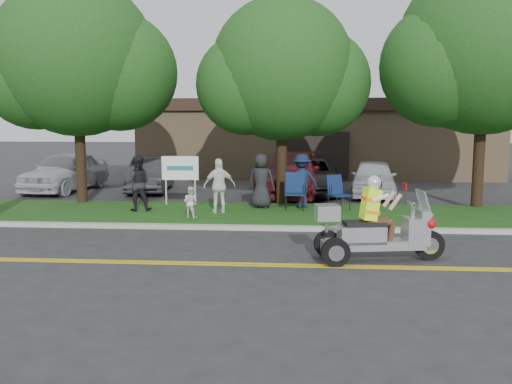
# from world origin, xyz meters

# --- Properties ---
(ground) EXTENTS (120.00, 120.00, 0.00)m
(ground) POSITION_xyz_m (0.00, 0.00, 0.00)
(ground) COLOR #28282B
(ground) RESTS_ON ground
(centerline_near) EXTENTS (60.00, 0.10, 0.01)m
(centerline_near) POSITION_xyz_m (0.00, -0.58, 0.01)
(centerline_near) COLOR gold
(centerline_near) RESTS_ON ground
(centerline_far) EXTENTS (60.00, 0.10, 0.01)m
(centerline_far) POSITION_xyz_m (0.00, -0.42, 0.01)
(centerline_far) COLOR gold
(centerline_far) RESTS_ON ground
(curb) EXTENTS (60.00, 0.25, 0.12)m
(curb) POSITION_xyz_m (0.00, 3.05, 0.06)
(curb) COLOR #A8A89E
(curb) RESTS_ON ground
(grass_verge) EXTENTS (60.00, 4.00, 0.10)m
(grass_verge) POSITION_xyz_m (0.00, 5.20, 0.06)
(grass_verge) COLOR #134312
(grass_verge) RESTS_ON ground
(commercial_building) EXTENTS (18.00, 8.20, 4.00)m
(commercial_building) POSITION_xyz_m (2.00, 18.98, 2.01)
(commercial_building) COLOR #9E7F5B
(commercial_building) RESTS_ON ground
(tree_left) EXTENTS (6.62, 5.40, 7.78)m
(tree_left) POSITION_xyz_m (-6.44, 7.03, 4.85)
(tree_left) COLOR #332114
(tree_left) RESTS_ON ground
(tree_mid) EXTENTS (5.88, 4.80, 7.05)m
(tree_mid) POSITION_xyz_m (0.55, 7.23, 4.43)
(tree_mid) COLOR #332114
(tree_mid) RESTS_ON ground
(tree_right) EXTENTS (6.86, 5.60, 8.07)m
(tree_right) POSITION_xyz_m (7.06, 7.03, 5.03)
(tree_right) COLOR #332114
(tree_right) RESTS_ON ground
(business_sign) EXTENTS (1.25, 0.06, 1.75)m
(business_sign) POSITION_xyz_m (-2.90, 6.60, 1.26)
(business_sign) COLOR silver
(business_sign) RESTS_ON ground
(trike_scooter) EXTENTS (2.79, 1.08, 1.83)m
(trike_scooter) POSITION_xyz_m (2.67, 0.00, 0.64)
(trike_scooter) COLOR black
(trike_scooter) RESTS_ON ground
(lawn_chair_a) EXTENTS (0.63, 0.65, 1.18)m
(lawn_chair_a) POSITION_xyz_m (0.97, 5.96, 0.77)
(lawn_chair_a) COLOR black
(lawn_chair_a) RESTS_ON grass_verge
(lawn_chair_b) EXTENTS (0.81, 0.82, 1.10)m
(lawn_chair_b) POSITION_xyz_m (2.31, 5.99, 0.73)
(lawn_chair_b) COLOR black
(lawn_chair_b) RESTS_ON grass_verge
(spectator_adult_mid) EXTENTS (0.96, 0.82, 1.75)m
(spectator_adult_mid) POSITION_xyz_m (-4.00, 5.31, 0.98)
(spectator_adult_mid) COLOR black
(spectator_adult_mid) RESTS_ON grass_verge
(spectator_adult_right) EXTENTS (1.06, 0.67, 1.68)m
(spectator_adult_right) POSITION_xyz_m (-1.35, 5.09, 0.95)
(spectator_adult_right) COLOR white
(spectator_adult_right) RESTS_ON grass_verge
(spectator_chair_a) EXTENTS (1.28, 0.95, 1.76)m
(spectator_chair_a) POSITION_xyz_m (1.18, 6.35, 0.99)
(spectator_chair_a) COLOR #141E38
(spectator_chair_a) RESTS_ON grass_verge
(spectator_chair_b) EXTENTS (0.95, 0.70, 1.78)m
(spectator_chair_b) POSITION_xyz_m (-0.13, 6.16, 1.00)
(spectator_chair_b) COLOR black
(spectator_chair_b) RESTS_ON grass_verge
(child_right) EXTENTS (0.54, 0.47, 0.93)m
(child_right) POSITION_xyz_m (-2.08, 4.15, 0.57)
(child_right) COLOR silver
(child_right) RESTS_ON grass_verge
(parked_car_far_left) EXTENTS (2.47, 5.03, 1.65)m
(parked_car_far_left) POSITION_xyz_m (-8.61, 10.47, 0.83)
(parked_car_far_left) COLOR #B9BBC1
(parked_car_far_left) RESTS_ON ground
(parked_car_left) EXTENTS (1.93, 4.36, 1.39)m
(parked_car_left) POSITION_xyz_m (-5.02, 10.56, 0.70)
(parked_car_left) COLOR #2B2B2E
(parked_car_left) RESTS_ON ground
(parked_car_mid) EXTENTS (2.44, 5.19, 1.43)m
(parked_car_mid) POSITION_xyz_m (1.50, 10.33, 0.72)
(parked_car_mid) COLOR black
(parked_car_mid) RESTS_ON ground
(parked_car_right) EXTENTS (2.87, 5.88, 1.65)m
(parked_car_right) POSITION_xyz_m (0.80, 10.12, 0.82)
(parked_car_right) COLOR #541319
(parked_car_right) RESTS_ON ground
(parked_car_far_right) EXTENTS (2.22, 4.36, 1.42)m
(parked_car_far_right) POSITION_xyz_m (4.00, 9.93, 0.71)
(parked_car_far_right) COLOR silver
(parked_car_far_right) RESTS_ON ground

